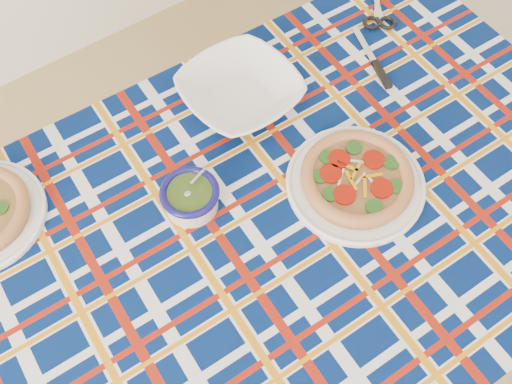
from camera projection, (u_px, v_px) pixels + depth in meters
dining_table at (276, 234)px, 1.26m from camera, size 1.58×1.02×0.73m
tablecloth at (276, 230)px, 1.24m from camera, size 1.61×1.05×0.10m
main_focaccia_plate at (357, 178)px, 1.21m from camera, size 0.34×0.34×0.06m
pesto_bowl at (190, 196)px, 1.18m from camera, size 0.14×0.14×0.07m
serving_bowl at (240, 91)px, 1.33m from camera, size 0.28×0.28×0.07m
table_knife at (365, 46)px, 1.44m from camera, size 0.09×0.23×0.01m
kitchen_scissors at (377, 2)px, 1.52m from camera, size 0.19×0.21×0.02m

